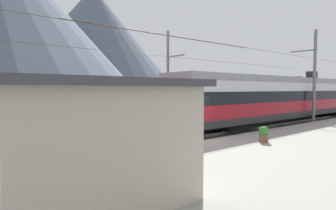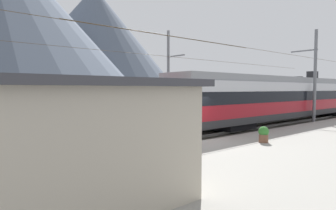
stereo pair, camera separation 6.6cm
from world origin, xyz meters
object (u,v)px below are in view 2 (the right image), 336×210
(handbag_near_sign, at_px, (183,142))
(catenary_mast_mid, at_px, (313,75))
(train_near_platform, at_px, (287,97))
(platform_shelter, at_px, (100,143))
(platform_sign, at_px, (185,109))
(train_far_track, at_px, (281,95))
(passenger_walking, at_px, (116,141))
(catenary_mast_far_side, at_px, (169,75))
(potted_plant_platform_edge, at_px, (264,134))
(handbag_beside_passenger, at_px, (146,162))

(handbag_near_sign, bearing_deg, catenary_mast_mid, 2.68)
(train_near_platform, xyz_separation_m, platform_shelter, (-20.10, -6.34, -0.46))
(platform_sign, bearing_deg, handbag_near_sign, 59.79)
(train_far_track, relative_size, platform_sign, 11.82)
(catenary_mast_mid, xyz_separation_m, platform_sign, (-15.08, -1.10, -1.98))
(catenary_mast_mid, bearing_deg, passenger_walking, -172.88)
(catenary_mast_far_side, height_order, platform_shelter, catenary_mast_far_side)
(train_far_track, xyz_separation_m, catenary_mast_far_side, (-16.28, 1.84, 1.99))
(train_near_platform, distance_m, passenger_walking, 18.98)
(platform_shelter, bearing_deg, passenger_walking, 53.91)
(potted_plant_platform_edge, bearing_deg, platform_shelter, -168.32)
(passenger_walking, distance_m, handbag_beside_passenger, 1.33)
(catenary_mast_far_side, bearing_deg, handbag_beside_passenger, -132.63)
(handbag_near_sign, xyz_separation_m, potted_plant_platform_edge, (3.47, -1.95, 0.28))
(catenary_mast_far_side, xyz_separation_m, passenger_walking, (-12.14, -11.95, -2.92))
(handbag_beside_passenger, bearing_deg, platform_sign, 24.12)
(platform_sign, height_order, passenger_walking, platform_sign)
(train_near_platform, xyz_separation_m, potted_plant_platform_edge, (-10.63, -4.38, -1.46))
(train_far_track, height_order, platform_sign, train_far_track)
(passenger_walking, bearing_deg, catenary_mast_mid, 7.12)
(train_near_platform, bearing_deg, platform_sign, -168.78)
(catenary_mast_far_side, bearing_deg, catenary_mast_mid, -53.35)
(handbag_near_sign, bearing_deg, platform_shelter, -146.95)
(handbag_beside_passenger, xyz_separation_m, potted_plant_platform_edge, (6.80, -0.15, 0.27))
(catenary_mast_mid, xyz_separation_m, handbag_beside_passenger, (-18.18, -2.49, -3.50))
(potted_plant_platform_edge, bearing_deg, catenary_mast_far_side, 70.67)
(catenary_mast_far_side, bearing_deg, handbag_near_sign, -127.09)
(catenary_mast_far_side, xyz_separation_m, handbag_near_sign, (-7.74, -10.24, -3.72))
(train_far_track, xyz_separation_m, passenger_walking, (-28.43, -10.11, -0.93))
(passenger_walking, relative_size, platform_shelter, 0.38)
(platform_sign, distance_m, passenger_walking, 4.42)
(catenary_mast_far_side, distance_m, platform_shelter, 19.87)
(train_near_platform, bearing_deg, catenary_mast_far_side, 129.13)
(train_far_track, xyz_separation_m, platform_shelter, (-30.03, -12.30, -0.46))
(train_near_platform, distance_m, platform_shelter, 21.08)
(train_near_platform, height_order, train_far_track, same)
(platform_sign, bearing_deg, platform_shelter, -148.76)
(train_near_platform, relative_size, platform_shelter, 6.25)
(catenary_mast_far_side, height_order, potted_plant_platform_edge, catenary_mast_far_side)
(platform_sign, xyz_separation_m, handbag_beside_passenger, (-3.10, -1.39, -1.52))
(handbag_beside_passenger, bearing_deg, train_far_track, 20.43)
(train_near_platform, relative_size, catenary_mast_mid, 0.72)
(catenary_mast_far_side, relative_size, passenger_walking, 23.05)
(catenary_mast_mid, bearing_deg, handbag_near_sign, -177.32)
(train_near_platform, bearing_deg, train_far_track, 30.98)
(train_far_track, xyz_separation_m, catenary_mast_mid, (-9.18, -7.70, 1.78))
(passenger_walking, relative_size, handbag_near_sign, 4.17)
(catenary_mast_far_side, xyz_separation_m, potted_plant_platform_edge, (-4.28, -12.19, -3.44))
(train_near_platform, xyz_separation_m, train_far_track, (9.93, 5.96, -0.00))
(catenary_mast_far_side, distance_m, potted_plant_platform_edge, 13.37)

